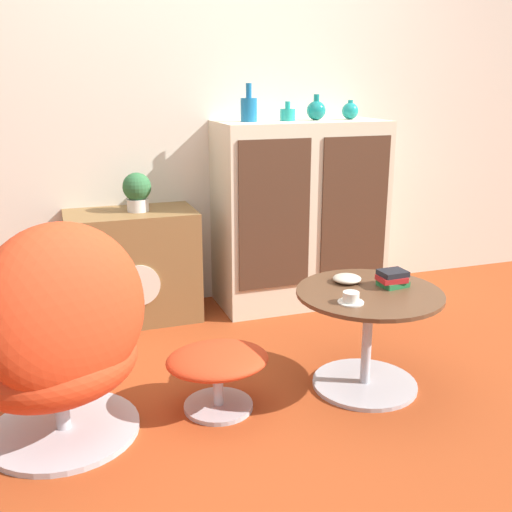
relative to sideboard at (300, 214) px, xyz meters
The scene contains 15 objects.
ground_plane 1.40m from the sideboard, 114.74° to the right, with size 12.00×12.00×0.00m, color #9E3D19.
wall_back 0.95m from the sideboard, 153.84° to the left, with size 6.40×0.06×2.60m.
sideboard is the anchor object (origin of this frame).
tv_console 1.05m from the sideboard, behind, with size 0.73×0.41×0.64m.
egg_chair 1.84m from the sideboard, 141.97° to the right, with size 0.81×0.79×0.90m.
ottoman 1.43m from the sideboard, 127.21° to the right, with size 0.44×0.37×0.27m.
coffee_table 1.18m from the sideboard, 97.49° to the right, with size 0.65×0.65×0.46m.
vase_leftmost 0.71m from the sideboard, behind, with size 0.09×0.09×0.21m.
vase_inner_left 0.61m from the sideboard, behind, with size 0.09×0.09×0.11m.
vase_inner_right 0.63m from the sideboard, ahead, with size 0.11×0.11×0.15m.
vase_rightmost 0.69m from the sideboard, ahead, with size 0.10×0.10×0.11m.
potted_plant 1.00m from the sideboard, behind, with size 0.16×0.16×0.22m.
teacup 1.27m from the sideboard, 103.45° to the right, with size 0.11×0.11×0.05m.
book_stack 1.11m from the sideboard, 91.10° to the right, with size 0.14×0.11×0.07m.
bowl 1.02m from the sideboard, 100.70° to the right, with size 0.13×0.13×0.04m.
Camera 1 is at (-0.90, -2.15, 1.36)m, focal length 42.00 mm.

